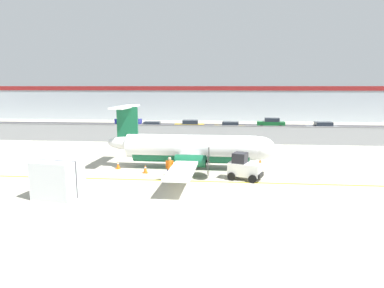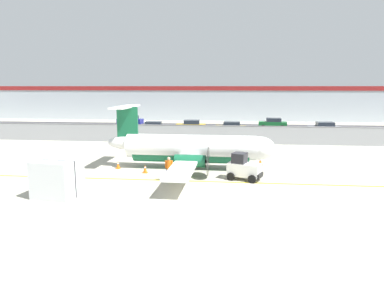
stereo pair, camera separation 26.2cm
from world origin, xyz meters
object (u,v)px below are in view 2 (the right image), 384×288
(traffic_cone_far_right, at_px, (191,163))
(parked_car_4, at_px, (273,123))
(parked_car_0, at_px, (130,120))
(parked_car_3, at_px, (231,128))
(commuter_airplane, at_px, (194,149))
(traffic_cone_near_left, at_px, (145,169))
(baggage_tug, at_px, (243,168))
(parked_car_2, at_px, (191,126))
(ground_crew_worker, at_px, (169,168))
(parked_car_1, at_px, (153,127))
(parked_car_5, at_px, (324,128))
(traffic_cone_far_left, at_px, (118,165))
(cargo_container, at_px, (57,178))
(traffic_cone_near_right, at_px, (260,161))

(traffic_cone_far_right, height_order, parked_car_4, parked_car_4)
(parked_car_0, height_order, parked_car_3, same)
(commuter_airplane, height_order, traffic_cone_near_left, commuter_airplane)
(baggage_tug, relative_size, parked_car_2, 0.61)
(baggage_tug, xyz_separation_m, parked_car_2, (-6.40, 25.08, 0.04))
(baggage_tug, height_order, parked_car_0, baggage_tug)
(ground_crew_worker, distance_m, parked_car_0, 35.04)
(baggage_tug, xyz_separation_m, parked_car_1, (-11.40, 22.43, 0.04))
(traffic_cone_near_left, distance_m, parked_car_0, 32.35)
(parked_car_0, height_order, parked_car_1, same)
(parked_car_4, height_order, parked_car_5, same)
(parked_car_4, bearing_deg, parked_car_0, -1.06)
(parked_car_3, relative_size, parked_car_4, 1.00)
(traffic_cone_far_right, distance_m, parked_car_1, 20.41)
(traffic_cone_far_right, relative_size, parked_car_5, 0.15)
(traffic_cone_far_right, relative_size, parked_car_3, 0.15)
(traffic_cone_far_left, height_order, parked_car_2, parked_car_2)
(parked_car_3, bearing_deg, parked_car_5, -171.71)
(traffic_cone_far_left, bearing_deg, parked_car_0, 104.34)
(baggage_tug, relative_size, traffic_cone_far_right, 4.01)
(baggage_tug, height_order, cargo_container, cargo_container)
(ground_crew_worker, xyz_separation_m, parked_car_2, (-1.31, 26.02, -0.06))
(cargo_container, relative_size, traffic_cone_far_right, 4.16)
(parked_car_1, bearing_deg, traffic_cone_near_left, 97.36)
(parked_car_2, bearing_deg, parked_car_4, -160.36)
(cargo_container, xyz_separation_m, parked_car_1, (-0.33, 27.32, -0.21))
(cargo_container, distance_m, parked_car_0, 37.32)
(parked_car_1, bearing_deg, ground_crew_worker, 101.54)
(traffic_cone_far_left, xyz_separation_m, parked_car_1, (-1.65, 20.16, 0.58))
(parked_car_1, height_order, parked_car_5, same)
(baggage_tug, distance_m, traffic_cone_far_left, 10.03)
(commuter_airplane, xyz_separation_m, ground_crew_worker, (-1.30, -3.87, -0.65))
(traffic_cone_far_right, xyz_separation_m, parked_car_5, (15.92, 20.84, 0.58))
(cargo_container, bearing_deg, commuter_airplane, 55.29)
(traffic_cone_far_left, bearing_deg, baggage_tug, -13.09)
(baggage_tug, height_order, traffic_cone_near_right, baggage_tug)
(cargo_container, distance_m, parked_car_2, 30.34)
(ground_crew_worker, relative_size, parked_car_1, 0.40)
(ground_crew_worker, height_order, parked_car_5, same)
(cargo_container, height_order, parked_car_3, cargo_container)
(cargo_container, distance_m, traffic_cone_near_left, 7.17)
(traffic_cone_near_right, height_order, parked_car_2, parked_car_2)
(traffic_cone_near_left, distance_m, parked_car_1, 21.69)
(baggage_tug, relative_size, parked_car_5, 0.61)
(commuter_airplane, distance_m, traffic_cone_near_left, 4.13)
(parked_car_1, distance_m, parked_car_2, 5.66)
(commuter_airplane, relative_size, baggage_tug, 6.24)
(traffic_cone_far_left, distance_m, parked_car_4, 31.42)
(ground_crew_worker, height_order, traffic_cone_far_right, ground_crew_worker)
(baggage_tug, relative_size, traffic_cone_far_left, 4.01)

